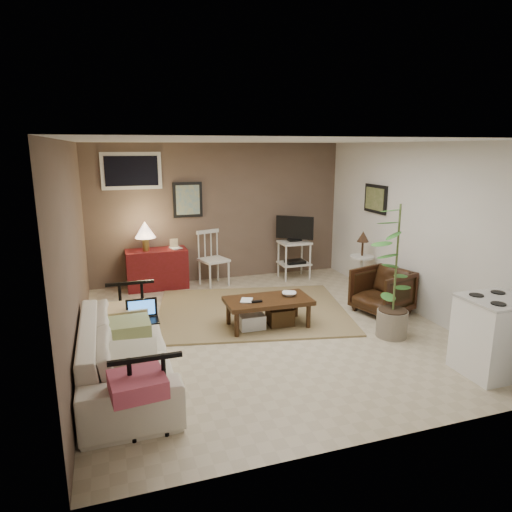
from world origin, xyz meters
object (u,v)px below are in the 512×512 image
object	(u,v)px
sofa	(125,341)
red_console	(156,265)
tv_stand	(295,246)
armchair	(382,289)
spindle_chair	(213,260)
side_table	(362,255)
stove	(493,336)
coffee_table	(267,311)
potted_plant	(396,267)

from	to	relation	value
sofa	red_console	distance (m)	3.14
tv_stand	armchair	world-z (taller)	tv_stand
tv_stand	red_console	bearing A→B (deg)	176.47
tv_stand	sofa	bearing A→B (deg)	-136.56
spindle_chair	armchair	distance (m)	2.88
red_console	tv_stand	distance (m)	2.46
sofa	spindle_chair	bearing A→B (deg)	-28.32
spindle_chair	side_table	size ratio (longest dim) A/B	0.92
tv_stand	side_table	size ratio (longest dim) A/B	1.11
side_table	stove	distance (m)	2.86
coffee_table	stove	size ratio (longest dim) A/B	1.34
sofa	stove	distance (m)	3.80
coffee_table	stove	bearing A→B (deg)	-46.17
spindle_chair	side_table	distance (m)	2.49
armchair	potted_plant	distance (m)	1.02
armchair	potted_plant	size ratio (longest dim) A/B	0.41
side_table	armchair	distance (m)	0.99
red_console	potted_plant	distance (m)	3.97
tv_stand	potted_plant	distance (m)	2.84
sofa	side_table	size ratio (longest dim) A/B	2.15
sofa	stove	bearing A→B (deg)	-105.87
spindle_chair	coffee_table	bearing A→B (deg)	-83.52
red_console	sofa	bearing A→B (deg)	-101.78
potted_plant	tv_stand	bearing A→B (deg)	92.89
sofa	stove	world-z (taller)	sofa
coffee_table	red_console	size ratio (longest dim) A/B	0.98
potted_plant	coffee_table	bearing A→B (deg)	151.53
potted_plant	red_console	bearing A→B (deg)	131.06
coffee_table	potted_plant	xyz separation A→B (m)	(1.39, -0.76, 0.67)
spindle_chair	stove	xyz separation A→B (m)	(2.06, -4.00, -0.03)
side_table	armchair	size ratio (longest dim) A/B	1.45
spindle_chair	armchair	world-z (taller)	spindle_chair
sofa	armchair	bearing A→B (deg)	-76.22
spindle_chair	stove	bearing A→B (deg)	-62.75
coffee_table	potted_plant	bearing A→B (deg)	-28.47
side_table	stove	size ratio (longest dim) A/B	1.22
red_console	stove	distance (m)	5.10
red_console	spindle_chair	world-z (taller)	red_console
side_table	red_console	bearing A→B (deg)	158.13
red_console	stove	world-z (taller)	red_console
spindle_chair	tv_stand	world-z (taller)	tv_stand
red_console	armchair	size ratio (longest dim) A/B	1.64
coffee_table	spindle_chair	bearing A→B (deg)	96.48
red_console	tv_stand	bearing A→B (deg)	-3.53
tv_stand	coffee_table	bearing A→B (deg)	-121.22
spindle_chair	potted_plant	world-z (taller)	potted_plant
coffee_table	stove	world-z (taller)	stove
stove	coffee_table	bearing A→B (deg)	133.83
side_table	potted_plant	world-z (taller)	potted_plant
spindle_chair	potted_plant	size ratio (longest dim) A/B	0.55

